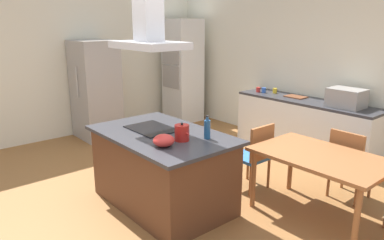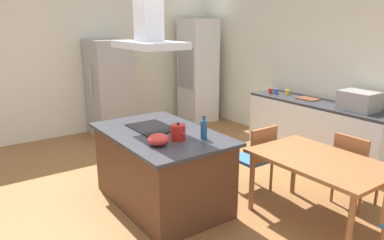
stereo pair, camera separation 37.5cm
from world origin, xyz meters
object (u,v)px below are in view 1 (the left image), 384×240
chair_at_left_end (255,153)px  range_hood (148,26)px  coffee_mug_red (258,90)px  coffee_mug_blue (264,90)px  olive_oil_bottle (207,129)px  wall_oven_stack (183,71)px  dining_table (320,162)px  cooktop (152,129)px  coffee_mug_yellow (275,91)px  tea_kettle (182,133)px  refrigerator (96,90)px  mixing_bowl (164,140)px  countertop_microwave (346,98)px  chair_facing_back_wall (349,161)px  cutting_board (296,97)px

chair_at_left_end → range_hood: range_hood is taller
coffee_mug_red → coffee_mug_blue: same height
olive_oil_bottle → wall_oven_stack: size_ratio=0.12×
dining_table → range_hood: bearing=-144.1°
cooktop → coffee_mug_blue: bearing=101.9°
cooktop → coffee_mug_yellow: size_ratio=6.67×
tea_kettle → wall_oven_stack: bearing=141.1°
refrigerator → olive_oil_bottle: bearing=-5.9°
cooktop → mixing_bowl: mixing_bowl is taller
coffee_mug_blue → wall_oven_stack: size_ratio=0.04×
tea_kettle → countertop_microwave: countertop_microwave is taller
tea_kettle → chair_facing_back_wall: size_ratio=0.24×
mixing_bowl → chair_facing_back_wall: 2.33m
wall_oven_stack → dining_table: (4.27, -1.50, -0.43)m
mixing_bowl → coffee_mug_blue: bearing=111.1°
olive_oil_bottle → dining_table: (0.88, 0.88, -0.34)m
refrigerator → chair_facing_back_wall: bearing=15.3°
coffee_mug_red → cutting_board: size_ratio=0.26×
mixing_bowl → coffee_mug_yellow: bearing=107.8°
wall_oven_stack → coffee_mug_red: bearing=4.6°
olive_oil_bottle → range_hood: size_ratio=0.29×
tea_kettle → coffee_mug_red: (-1.27, 2.80, -0.04)m
tea_kettle → coffee_mug_blue: size_ratio=2.34×
countertop_microwave → coffee_mug_red: 1.63m
dining_table → chair_at_left_end: 0.93m
tea_kettle → dining_table: 1.55m
chair_at_left_end → coffee_mug_red: bearing=129.3°
tea_kettle → mixing_bowl: bearing=-84.9°
chair_at_left_end → mixing_bowl: bearing=-92.8°
refrigerator → chair_at_left_end: refrigerator is taller
cooktop → cutting_board: (0.02, 2.93, 0.00)m
coffee_mug_red → wall_oven_stack: size_ratio=0.04×
wall_oven_stack → chair_at_left_end: size_ratio=2.47×
cutting_board → range_hood: (-0.02, -2.93, 1.19)m
mixing_bowl → cooktop: bearing=157.2°
coffee_mug_yellow → cutting_board: size_ratio=0.26×
cooktop → countertop_microwave: size_ratio=1.20×
cooktop → wall_oven_stack: (-2.69, 2.65, 0.20)m
coffee_mug_yellow → chair_at_left_end: (1.10, -1.81, -0.44)m
refrigerator → tea_kettle: bearing=-10.3°
chair_facing_back_wall → range_hood: bearing=-131.1°
cutting_board → wall_oven_stack: (-2.71, -0.28, 0.19)m
coffee_mug_yellow → wall_oven_stack: (-2.25, -0.31, 0.16)m
coffee_mug_yellow → refrigerator: refrigerator is taller
countertop_microwave → wall_oven_stack: size_ratio=0.23×
mixing_bowl → refrigerator: size_ratio=0.12×
coffee_mug_yellow → range_hood: bearing=-81.6°
coffee_mug_yellow → chair_facing_back_wall: size_ratio=0.10×
olive_oil_bottle → cooktop: bearing=-159.4°
wall_oven_stack → range_hood: range_hood is taller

